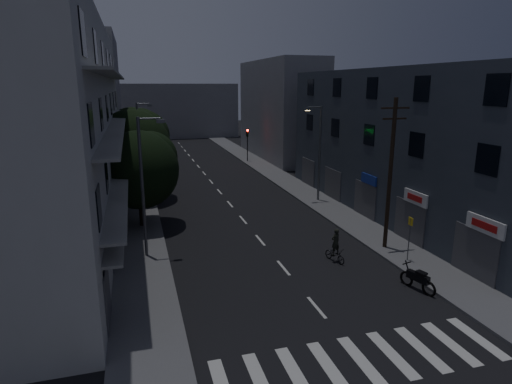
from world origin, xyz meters
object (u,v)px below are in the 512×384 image
motorcycle (418,280)px  cyclist (335,251)px  bus_stop_sign (410,231)px  utility_pole (390,172)px

motorcycle → cyclist: (-2.33, 4.31, 0.13)m
bus_stop_sign → motorcycle: 3.68m
motorcycle → cyclist: 4.91m
bus_stop_sign → cyclist: size_ratio=1.28×
bus_stop_sign → cyclist: 4.29m
utility_pole → cyclist: 5.74m
utility_pole → motorcycle: utility_pole is taller
bus_stop_sign → motorcycle: bearing=-117.3°
utility_pole → bus_stop_sign: bearing=-87.4°
bus_stop_sign → motorcycle: (-1.57, -3.04, -1.36)m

